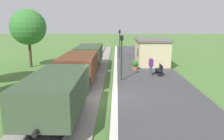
% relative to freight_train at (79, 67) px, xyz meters
% --- Properties ---
extents(ground_plane, '(160.00, 160.00, 0.00)m').
position_rel_freight_train_xyz_m(ground_plane, '(2.40, -3.45, -1.40)').
color(ground_plane, '#517A38').
extents(platform_slab, '(6.00, 60.00, 0.25)m').
position_rel_freight_train_xyz_m(platform_slab, '(5.60, -3.45, -1.27)').
color(platform_slab, '#424244').
rests_on(platform_slab, ground).
extents(platform_edge_stripe, '(0.36, 60.00, 0.01)m').
position_rel_freight_train_xyz_m(platform_edge_stripe, '(2.80, -3.45, -1.14)').
color(platform_edge_stripe, silver).
rests_on(platform_edge_stripe, platform_slab).
extents(track_ballast, '(3.80, 60.00, 0.12)m').
position_rel_freight_train_xyz_m(track_ballast, '(-0.00, -3.45, -1.34)').
color(track_ballast, gray).
rests_on(track_ballast, ground).
extents(rail_near, '(0.07, 60.00, 0.14)m').
position_rel_freight_train_xyz_m(rail_near, '(0.72, -3.45, -1.21)').
color(rail_near, slate).
rests_on(rail_near, track_ballast).
extents(rail_far, '(0.07, 60.00, 0.14)m').
position_rel_freight_train_xyz_m(rail_far, '(-0.72, -3.45, -1.21)').
color(rail_far, slate).
rests_on(rail_far, track_ballast).
extents(freight_train, '(2.50, 19.40, 2.12)m').
position_rel_freight_train_xyz_m(freight_train, '(0.00, 0.00, 0.00)').
color(freight_train, '#384C33').
rests_on(freight_train, rail_near).
extents(station_hut, '(3.50, 5.80, 2.78)m').
position_rel_freight_train_xyz_m(station_hut, '(6.80, 8.07, 0.26)').
color(station_hut, beige).
rests_on(station_hut, platform_slab).
extents(bench_near_hut, '(0.42, 1.50, 0.91)m').
position_rel_freight_train_xyz_m(bench_near_hut, '(6.73, 2.52, -0.68)').
color(bench_near_hut, black).
rests_on(bench_near_hut, platform_slab).
extents(bench_down_platform, '(0.42, 1.50, 0.91)m').
position_rel_freight_train_xyz_m(bench_down_platform, '(6.73, 12.94, -0.68)').
color(bench_down_platform, black).
rests_on(bench_down_platform, platform_slab).
extents(person_waiting, '(0.37, 0.44, 1.71)m').
position_rel_freight_train_xyz_m(person_waiting, '(5.89, 2.12, -0.21)').
color(person_waiting, '#474C66').
rests_on(person_waiting, platform_slab).
extents(potted_planter, '(0.64, 0.64, 0.92)m').
position_rel_freight_train_xyz_m(potted_planter, '(4.71, 4.62, -0.67)').
color(potted_planter, '#9E6642').
rests_on(potted_planter, platform_slab).
extents(lamp_post_near, '(0.28, 0.28, 3.70)m').
position_rel_freight_train_xyz_m(lamp_post_near, '(3.29, 0.55, 1.41)').
color(lamp_post_near, '#193823').
rests_on(lamp_post_near, platform_slab).
extents(lamp_post_far, '(0.28, 0.28, 3.70)m').
position_rel_freight_train_xyz_m(lamp_post_far, '(3.29, 12.35, 1.41)').
color(lamp_post_far, '#193823').
rests_on(lamp_post_far, platform_slab).
extents(tree_trackside_far, '(3.77, 3.77, 6.21)m').
position_rel_freight_train_xyz_m(tree_trackside_far, '(-6.49, 7.00, 2.91)').
color(tree_trackside_far, '#4C3823').
rests_on(tree_trackside_far, ground).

